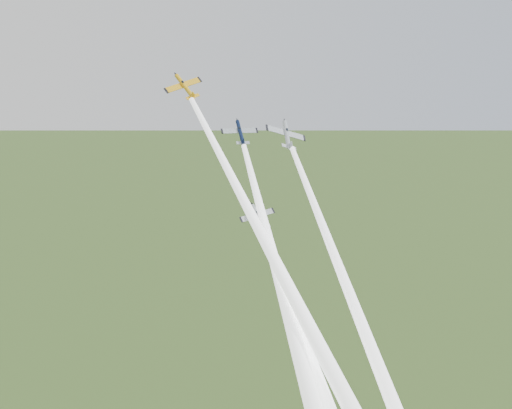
# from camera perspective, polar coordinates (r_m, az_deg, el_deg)

# --- Properties ---
(plane_yellow) EXTENTS (9.74, 7.47, 7.88)m
(plane_yellow) POSITION_cam_1_polar(r_m,az_deg,el_deg) (121.81, -6.35, 10.39)
(plane_yellow) COLOR gold
(smoke_trail_yellow) EXTENTS (12.10, 51.77, 48.97)m
(smoke_trail_yellow) POSITION_cam_1_polar(r_m,az_deg,el_deg) (103.59, 1.43, -4.51)
(smoke_trail_yellow) COLOR white
(plane_navy) EXTENTS (7.89, 6.81, 5.72)m
(plane_navy) POSITION_cam_1_polar(r_m,az_deg,el_deg) (120.56, -1.41, 6.44)
(plane_navy) COLOR #0B1633
(smoke_trail_navy) EXTENTS (8.40, 41.75, 39.29)m
(smoke_trail_navy) POSITION_cam_1_polar(r_m,az_deg,el_deg) (104.63, 2.01, -6.38)
(smoke_trail_navy) COLOR white
(plane_silver_right) EXTENTS (10.44, 7.45, 9.02)m
(plane_silver_right) POSITION_cam_1_polar(r_m,az_deg,el_deg) (122.52, 2.75, 6.22)
(plane_silver_right) COLOR #ACB3BA
(smoke_trail_silver_right) EXTENTS (5.19, 53.81, 50.50)m
(smoke_trail_silver_right) POSITION_cam_1_polar(r_m,az_deg,el_deg) (105.36, 9.22, -10.09)
(smoke_trail_silver_right) COLOR white
(plane_silver_low) EXTENTS (7.28, 5.50, 6.19)m
(plane_silver_low) POSITION_cam_1_polar(r_m,az_deg,el_deg) (111.86, 0.23, -1.10)
(plane_silver_low) COLOR #A6ACB3
(smoke_trail_silver_low) EXTENTS (3.15, 39.36, 37.04)m
(smoke_trail_silver_low) POSITION_cam_1_polar(r_m,az_deg,el_deg) (101.51, 5.36, -14.67)
(smoke_trail_silver_low) COLOR white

